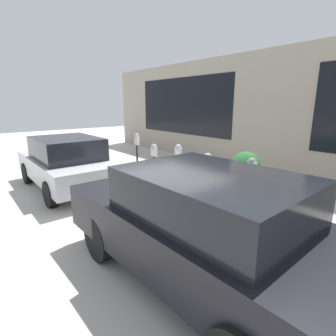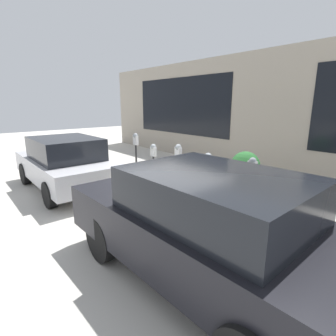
{
  "view_description": "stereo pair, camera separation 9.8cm",
  "coord_description": "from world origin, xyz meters",
  "px_view_note": "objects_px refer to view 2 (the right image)",
  "views": [
    {
      "loc": [
        -4.75,
        3.7,
        2.39
      ],
      "look_at": [
        0.0,
        -0.15,
        0.87
      ],
      "focal_mm": 28.0,
      "sensor_mm": 36.0,
      "label": 1
    },
    {
      "loc": [
        -4.68,
        3.78,
        2.39
      ],
      "look_at": [
        0.0,
        -0.15,
        0.87
      ],
      "focal_mm": 28.0,
      "sensor_mm": 36.0,
      "label": 2
    }
  ],
  "objects_px": {
    "parking_meter_second": "(208,167)",
    "parked_car_front": "(205,226)",
    "parking_meter_nearest": "(252,177)",
    "parking_meter_fourth": "(153,155)",
    "planter_box": "(244,178)",
    "parked_car_middle": "(65,163)",
    "parking_meter_middle": "(178,158)",
    "parking_meter_farthest": "(136,147)"
  },
  "relations": [
    {
      "from": "parking_meter_second",
      "to": "parked_car_front",
      "type": "relative_size",
      "value": 0.31
    },
    {
      "from": "parking_meter_nearest",
      "to": "parking_meter_fourth",
      "type": "distance_m",
      "value": 3.07
    },
    {
      "from": "planter_box",
      "to": "parked_car_front",
      "type": "xyz_separation_m",
      "value": [
        -1.64,
        3.33,
        0.35
      ]
    },
    {
      "from": "parking_meter_nearest",
      "to": "parked_car_front",
      "type": "relative_size",
      "value": 0.32
    },
    {
      "from": "parked_car_middle",
      "to": "parked_car_front",
      "type": "bearing_deg",
      "value": 179.83
    },
    {
      "from": "parking_meter_nearest",
      "to": "planter_box",
      "type": "bearing_deg",
      "value": -52.67
    },
    {
      "from": "parking_meter_second",
      "to": "parking_meter_middle",
      "type": "height_order",
      "value": "parking_meter_middle"
    },
    {
      "from": "planter_box",
      "to": "parked_car_middle",
      "type": "xyz_separation_m",
      "value": [
        3.61,
        3.33,
        0.28
      ]
    },
    {
      "from": "planter_box",
      "to": "parked_car_front",
      "type": "distance_m",
      "value": 3.73
    },
    {
      "from": "parked_car_front",
      "to": "parking_meter_second",
      "type": "bearing_deg",
      "value": -50.38
    },
    {
      "from": "parking_meter_fourth",
      "to": "parking_meter_farthest",
      "type": "xyz_separation_m",
      "value": [
        0.87,
        0.01,
        0.11
      ]
    },
    {
      "from": "parking_meter_middle",
      "to": "parked_car_front",
      "type": "xyz_separation_m",
      "value": [
        -2.64,
        1.9,
        -0.22
      ]
    },
    {
      "from": "parking_meter_second",
      "to": "parked_car_front",
      "type": "xyz_separation_m",
      "value": [
        -1.6,
        1.83,
        -0.2
      ]
    },
    {
      "from": "planter_box",
      "to": "parked_car_middle",
      "type": "distance_m",
      "value": 4.92
    },
    {
      "from": "parking_meter_nearest",
      "to": "parking_meter_second",
      "type": "distance_m",
      "value": 1.04
    },
    {
      "from": "parking_meter_fourth",
      "to": "parked_car_front",
      "type": "distance_m",
      "value": 4.09
    },
    {
      "from": "planter_box",
      "to": "parked_car_middle",
      "type": "bearing_deg",
      "value": 42.71
    },
    {
      "from": "parked_car_front",
      "to": "parking_meter_middle",
      "type": "bearing_deg",
      "value": -37.31
    },
    {
      "from": "parking_meter_farthest",
      "to": "parked_car_middle",
      "type": "bearing_deg",
      "value": 68.11
    },
    {
      "from": "parked_car_middle",
      "to": "parking_meter_middle",
      "type": "bearing_deg",
      "value": -144.14
    },
    {
      "from": "parking_meter_farthest",
      "to": "parked_car_middle",
      "type": "xyz_separation_m",
      "value": [
        0.75,
        1.87,
        -0.34
      ]
    },
    {
      "from": "parking_meter_second",
      "to": "parked_car_front",
      "type": "height_order",
      "value": "parked_car_front"
    },
    {
      "from": "parking_meter_second",
      "to": "parking_meter_farthest",
      "type": "xyz_separation_m",
      "value": [
        2.9,
        -0.04,
        0.07
      ]
    },
    {
      "from": "parking_meter_middle",
      "to": "parking_meter_farthest",
      "type": "distance_m",
      "value": 1.86
    },
    {
      "from": "parking_meter_middle",
      "to": "planter_box",
      "type": "height_order",
      "value": "parking_meter_middle"
    },
    {
      "from": "parking_meter_fourth",
      "to": "planter_box",
      "type": "height_order",
      "value": "parking_meter_fourth"
    },
    {
      "from": "parked_car_front",
      "to": "parked_car_middle",
      "type": "distance_m",
      "value": 5.25
    },
    {
      "from": "parking_meter_middle",
      "to": "parking_meter_farthest",
      "type": "bearing_deg",
      "value": 1.02
    },
    {
      "from": "planter_box",
      "to": "parked_car_front",
      "type": "bearing_deg",
      "value": 116.26
    },
    {
      "from": "parking_meter_nearest",
      "to": "parking_meter_middle",
      "type": "xyz_separation_m",
      "value": [
        2.08,
        0.01,
        0.03
      ]
    },
    {
      "from": "parking_meter_nearest",
      "to": "planter_box",
      "type": "height_order",
      "value": "parking_meter_nearest"
    },
    {
      "from": "parking_meter_middle",
      "to": "parking_meter_nearest",
      "type": "bearing_deg",
      "value": -179.68
    },
    {
      "from": "parking_meter_second",
      "to": "parking_meter_fourth",
      "type": "height_order",
      "value": "parking_meter_second"
    },
    {
      "from": "parking_meter_middle",
      "to": "parking_meter_fourth",
      "type": "distance_m",
      "value": 0.99
    },
    {
      "from": "parking_meter_nearest",
      "to": "parking_meter_farthest",
      "type": "bearing_deg",
      "value": 0.65
    },
    {
      "from": "parking_meter_middle",
      "to": "parking_meter_fourth",
      "type": "xyz_separation_m",
      "value": [
        0.99,
        0.03,
        -0.06
      ]
    },
    {
      "from": "parking_meter_farthest",
      "to": "planter_box",
      "type": "distance_m",
      "value": 3.27
    },
    {
      "from": "parked_car_front",
      "to": "parked_car_middle",
      "type": "xyz_separation_m",
      "value": [
        5.25,
        0.0,
        -0.07
      ]
    },
    {
      "from": "parking_meter_nearest",
      "to": "planter_box",
      "type": "distance_m",
      "value": 1.86
    },
    {
      "from": "parked_car_middle",
      "to": "parking_meter_fourth",
      "type": "bearing_deg",
      "value": -131.09
    },
    {
      "from": "parking_meter_nearest",
      "to": "parked_car_middle",
      "type": "height_order",
      "value": "parked_car_middle"
    },
    {
      "from": "parking_meter_middle",
      "to": "parked_car_middle",
      "type": "xyz_separation_m",
      "value": [
        2.62,
        1.9,
        -0.29
      ]
    }
  ]
}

